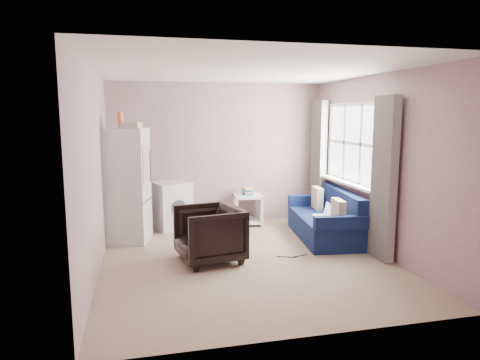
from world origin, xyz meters
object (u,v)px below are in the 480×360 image
object	(u,v)px
fridge	(128,185)
washing_machine	(171,204)
side_table	(248,207)
sofa	(327,221)
armchair	(209,231)

from	to	relation	value
fridge	washing_machine	xyz separation A→B (m)	(0.69, 0.63, -0.46)
fridge	washing_machine	world-z (taller)	fridge
washing_machine	fridge	bearing A→B (deg)	-160.91
fridge	side_table	size ratio (longest dim) A/B	2.97
sofa	side_table	bearing A→B (deg)	138.50
armchair	washing_machine	size ratio (longest dim) A/B	1.01
side_table	sofa	size ratio (longest dim) A/B	0.37
armchair	side_table	xyz separation A→B (m)	(0.97, 1.78, -0.10)
washing_machine	sofa	world-z (taller)	washing_machine
armchair	fridge	xyz separation A→B (m)	(-1.07, 1.19, 0.48)
washing_machine	side_table	distance (m)	1.36
washing_machine	side_table	size ratio (longest dim) A/B	1.21
sofa	armchair	bearing A→B (deg)	-155.15
armchair	fridge	bearing A→B (deg)	-147.83
fridge	side_table	bearing A→B (deg)	29.94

